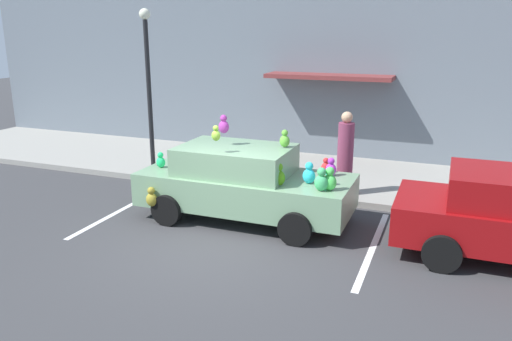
{
  "coord_description": "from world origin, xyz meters",
  "views": [
    {
      "loc": [
        3.89,
        -7.73,
        3.87
      ],
      "look_at": [
        0.05,
        2.07,
        0.9
      ],
      "focal_mm": 35.42,
      "sensor_mm": 36.0,
      "label": 1
    }
  ],
  "objects_px": {
    "plush_covered_car": "(243,182)",
    "teddy_bear_on_sidewalk": "(229,162)",
    "pedestrian_near_shopfront": "(345,156)",
    "street_lamp_post": "(148,76)"
  },
  "relations": [
    {
      "from": "plush_covered_car",
      "to": "teddy_bear_on_sidewalk",
      "type": "distance_m",
      "value": 2.88
    },
    {
      "from": "teddy_bear_on_sidewalk",
      "to": "pedestrian_near_shopfront",
      "type": "height_order",
      "value": "pedestrian_near_shopfront"
    },
    {
      "from": "teddy_bear_on_sidewalk",
      "to": "street_lamp_post",
      "type": "relative_size",
      "value": 0.18
    },
    {
      "from": "plush_covered_car",
      "to": "street_lamp_post",
      "type": "height_order",
      "value": "street_lamp_post"
    },
    {
      "from": "street_lamp_post",
      "to": "pedestrian_near_shopfront",
      "type": "height_order",
      "value": "street_lamp_post"
    },
    {
      "from": "teddy_bear_on_sidewalk",
      "to": "street_lamp_post",
      "type": "xyz_separation_m",
      "value": [
        -2.05,
        -0.44,
        2.2
      ]
    },
    {
      "from": "plush_covered_car",
      "to": "teddy_bear_on_sidewalk",
      "type": "relative_size",
      "value": 5.8
    },
    {
      "from": "plush_covered_car",
      "to": "teddy_bear_on_sidewalk",
      "type": "height_order",
      "value": "plush_covered_car"
    },
    {
      "from": "plush_covered_car",
      "to": "street_lamp_post",
      "type": "bearing_deg",
      "value": 149.8
    },
    {
      "from": "teddy_bear_on_sidewalk",
      "to": "pedestrian_near_shopfront",
      "type": "bearing_deg",
      "value": -9.5
    }
  ]
}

